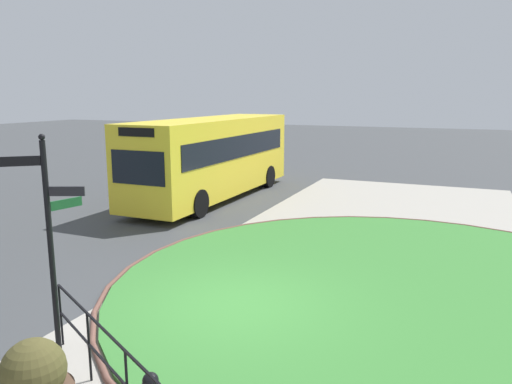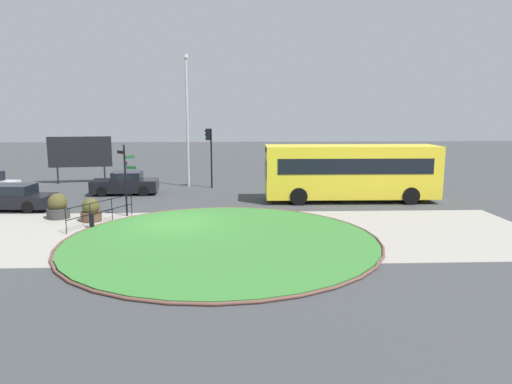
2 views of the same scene
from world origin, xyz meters
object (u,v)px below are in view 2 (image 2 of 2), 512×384
Objects in this scene: car_near_lane at (125,184)px; billboard_right at (80,153)px; planter_kerbside at (91,211)px; lamppost_tall at (187,118)px; traffic_light_near at (209,145)px; bus_yellow at (351,172)px; bollard_foreground at (92,220)px; signpost_directional at (126,174)px; car_far_lane at (11,198)px; planter_near_signpost at (58,207)px.

billboard_right is at bearing -50.87° from car_near_lane.
lamppost_tall is at bearing 70.67° from planter_kerbside.
car_near_lane is at bearing -142.67° from lamppost_tall.
lamppost_tall is (-1.52, 0.64, 1.82)m from traffic_light_near.
bus_yellow is at bearing 134.75° from traffic_light_near.
bollard_foreground is at bearing 25.41° from bus_yellow.
signpost_directional is at bearing 68.05° from bollard_foreground.
traffic_light_near reaches higher than signpost_directional.
car_near_lane is 3.65× the size of planter_kerbside.
traffic_light_near is (10.31, 6.84, 2.34)m from car_far_lane.
billboard_right is at bearing 117.74° from signpost_directional.
billboard_right is at bearing 109.53° from bollard_foreground.
bollard_foreground is at bearing 52.89° from traffic_light_near.
bus_yellow is at bearing 14.31° from planter_near_signpost.
planter_near_signpost is 1.11× the size of planter_kerbside.
traffic_light_near is 9.95m from billboard_right.
lamppost_tall is at bearing -29.00° from bus_yellow.
bollard_foreground is 14.73m from billboard_right.
car_near_lane is 0.47× the size of lamppost_tall.
planter_near_signpost is at bearing -172.84° from signpost_directional.
bollard_foreground is 1.54m from planter_kerbside.
billboard_right reaches higher than bus_yellow.
car_far_lane is 12.27m from lamppost_tall.
lamppost_tall is at bearing 74.98° from bollard_foreground.
lamppost_tall is at bearing -135.36° from car_far_lane.
bus_yellow is 2.14× the size of car_far_lane.
car_near_lane is (-1.58, 6.46, -1.47)m from signpost_directional.
car_near_lane is at bearing -56.11° from billboard_right.
traffic_light_near reaches higher than car_far_lane.
bollard_foreground is at bearing -78.73° from billboard_right.
lamppost_tall is (3.74, 2.85, 4.14)m from car_near_lane.
billboard_right is (-4.89, 13.77, 1.86)m from bollard_foreground.
planter_near_signpost is at bearing 159.87° from planter_kerbside.
planter_kerbside is at bearing -109.33° from lamppost_tall.
traffic_light_near is 11.30m from planter_kerbside.
lamppost_tall reaches higher than billboard_right.
planter_kerbside is at bearing -20.13° from planter_near_signpost.
car_near_lane reaches higher than bollard_foreground.
signpost_directional is at bearing 52.66° from traffic_light_near.
bus_yellow reaches higher than bollard_foreground.
traffic_light_near is at bearing 67.25° from bollard_foreground.
bollard_foreground is 0.62× the size of planter_near_signpost.
billboard_right is 3.87× the size of planter_kerbside.
lamppost_tall is 11.81m from planter_kerbside.
signpost_directional is 12.69m from billboard_right.
car_near_lane is 3.30× the size of planter_near_signpost.
lamppost_tall is 8.67m from billboard_right.
signpost_directional reaches higher than planter_kerbside.
traffic_light_near is at bearing -160.23° from car_near_lane.
planter_near_signpost is (2.61, -11.65, -1.69)m from billboard_right.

